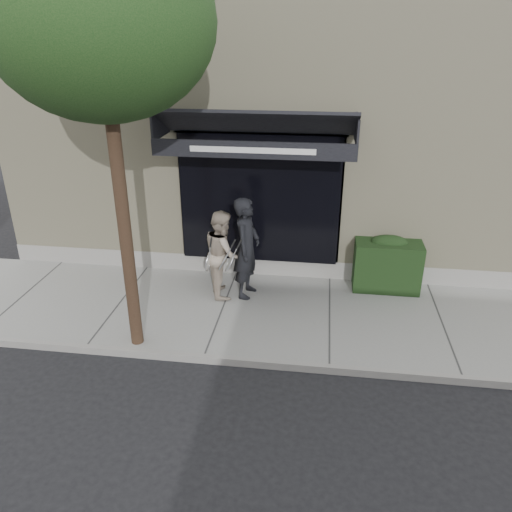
# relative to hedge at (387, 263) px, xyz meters

# --- Properties ---
(ground) EXTENTS (80.00, 80.00, 0.00)m
(ground) POSITION_rel_hedge_xyz_m (-1.10, -1.25, -0.66)
(ground) COLOR black
(ground) RESTS_ON ground
(sidewalk) EXTENTS (20.00, 3.00, 0.12)m
(sidewalk) POSITION_rel_hedge_xyz_m (-1.10, -1.25, -0.60)
(sidewalk) COLOR gray
(sidewalk) RESTS_ON ground
(curb) EXTENTS (20.00, 0.10, 0.14)m
(curb) POSITION_rel_hedge_xyz_m (-1.10, -2.80, -0.59)
(curb) COLOR gray
(curb) RESTS_ON ground
(building_facade) EXTENTS (14.30, 8.04, 5.64)m
(building_facade) POSITION_rel_hedge_xyz_m (-1.11, 3.71, 2.08)
(building_facade) COLOR beige
(building_facade) RESTS_ON ground
(hedge) EXTENTS (1.30, 0.70, 1.14)m
(hedge) POSITION_rel_hedge_xyz_m (0.00, 0.00, 0.00)
(hedge) COLOR black
(hedge) RESTS_ON sidewalk
(street_tree) EXTENTS (3.00, 3.00, 6.28)m
(street_tree) POSITION_rel_hedge_xyz_m (-4.30, -2.55, 4.32)
(street_tree) COLOR black
(street_tree) RESTS_ON ground
(pedestrian_front) EXTENTS (0.77, 0.92, 1.99)m
(pedestrian_front) POSITION_rel_hedge_xyz_m (-2.73, -0.66, 0.46)
(pedestrian_front) COLOR black
(pedestrian_front) RESTS_ON sidewalk
(pedestrian_back) EXTENTS (0.88, 1.00, 1.72)m
(pedestrian_back) POSITION_rel_hedge_xyz_m (-3.20, -0.66, 0.32)
(pedestrian_back) COLOR #B4A390
(pedestrian_back) RESTS_ON sidewalk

